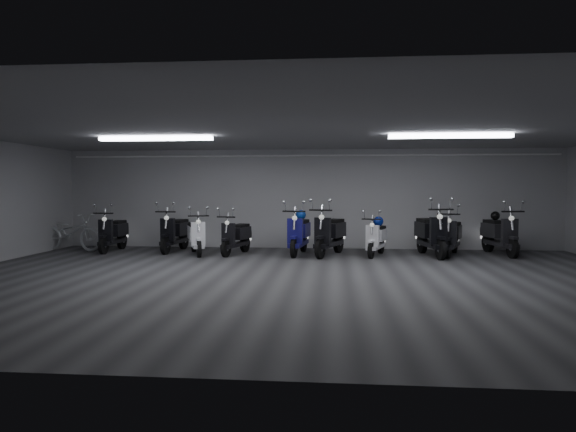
# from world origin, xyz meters

# --- Properties ---
(floor) EXTENTS (14.00, 10.00, 0.01)m
(floor) POSITION_xyz_m (0.00, 0.00, -0.01)
(floor) COLOR #363638
(floor) RESTS_ON ground
(ceiling) EXTENTS (14.00, 10.00, 0.01)m
(ceiling) POSITION_xyz_m (0.00, 0.00, 2.80)
(ceiling) COLOR gray
(ceiling) RESTS_ON ground
(back_wall) EXTENTS (14.00, 0.01, 2.80)m
(back_wall) POSITION_xyz_m (0.00, 5.00, 1.40)
(back_wall) COLOR #A4A4A7
(back_wall) RESTS_ON ground
(front_wall) EXTENTS (14.00, 0.01, 2.80)m
(front_wall) POSITION_xyz_m (0.00, -5.00, 1.40)
(front_wall) COLOR #A4A4A7
(front_wall) RESTS_ON ground
(fluor_strip_left) EXTENTS (2.40, 0.18, 0.08)m
(fluor_strip_left) POSITION_xyz_m (-3.00, 1.00, 2.74)
(fluor_strip_left) COLOR white
(fluor_strip_left) RESTS_ON ceiling
(fluor_strip_right) EXTENTS (2.40, 0.18, 0.08)m
(fluor_strip_right) POSITION_xyz_m (3.00, 1.00, 2.74)
(fluor_strip_right) COLOR white
(fluor_strip_right) RESTS_ON ceiling
(conduit) EXTENTS (13.60, 0.05, 0.05)m
(conduit) POSITION_xyz_m (0.00, 4.92, 2.62)
(conduit) COLOR white
(conduit) RESTS_ON back_wall
(scooter_0) EXTENTS (0.61, 1.78, 1.32)m
(scooter_0) POSITION_xyz_m (-5.19, 3.73, 0.66)
(scooter_0) COLOR black
(scooter_0) RESTS_ON floor
(scooter_1) EXTENTS (0.77, 1.88, 1.37)m
(scooter_1) POSITION_xyz_m (-3.53, 3.86, 0.68)
(scooter_1) COLOR black
(scooter_1) RESTS_ON floor
(scooter_2) EXTENTS (1.16, 1.80, 1.27)m
(scooter_2) POSITION_xyz_m (-2.79, 3.30, 0.64)
(scooter_2) COLOR white
(scooter_2) RESTS_ON floor
(scooter_3) EXTENTS (0.97, 1.75, 1.24)m
(scooter_3) POSITION_xyz_m (-1.79, 3.42, 0.62)
(scooter_3) COLOR black
(scooter_3) RESTS_ON floor
(scooter_4) EXTENTS (0.87, 1.97, 1.42)m
(scooter_4) POSITION_xyz_m (-0.17, 3.54, 0.71)
(scooter_4) COLOR navy
(scooter_4) RESTS_ON floor
(scooter_5) EXTENTS (1.29, 2.07, 1.46)m
(scooter_5) POSITION_xyz_m (0.62, 3.41, 0.73)
(scooter_5) COLOR black
(scooter_5) RESTS_ON floor
(scooter_6) EXTENTS (1.00, 1.68, 1.19)m
(scooter_6) POSITION_xyz_m (1.78, 3.44, 0.59)
(scooter_6) COLOR white
(scooter_6) RESTS_ON floor
(scooter_7) EXTENTS (0.97, 2.08, 1.49)m
(scooter_7) POSITION_xyz_m (3.13, 3.48, 0.75)
(scooter_7) COLOR black
(scooter_7) RESTS_ON floor
(scooter_8) EXTENTS (1.19, 1.89, 1.34)m
(scooter_8) POSITION_xyz_m (3.68, 3.69, 0.67)
(scooter_8) COLOR black
(scooter_8) RESTS_ON floor
(scooter_9) EXTENTS (0.94, 1.98, 1.42)m
(scooter_9) POSITION_xyz_m (4.93, 3.89, 0.71)
(scooter_9) COLOR black
(scooter_9) RESTS_ON floor
(bicycle) EXTENTS (2.00, 1.04, 1.23)m
(bicycle) POSITION_xyz_m (-6.43, 3.83, 0.62)
(bicycle) COLOR silver
(bicycle) RESTS_ON floor
(helmet_0) EXTENTS (0.23, 0.23, 0.23)m
(helmet_0) POSITION_xyz_m (4.88, 4.15, 0.99)
(helmet_0) COLOR black
(helmet_0) RESTS_ON scooter_9
(helmet_1) EXTENTS (0.25, 0.25, 0.25)m
(helmet_1) POSITION_xyz_m (1.85, 3.65, 0.86)
(helmet_1) COLOR navy
(helmet_1) RESTS_ON scooter_6
(helmet_2) EXTENTS (0.26, 0.26, 0.26)m
(helmet_2) POSITION_xyz_m (-0.14, 3.80, 1.01)
(helmet_2) COLOR #0E389E
(helmet_2) RESTS_ON scooter_4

